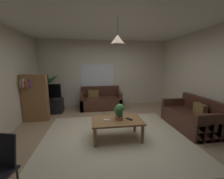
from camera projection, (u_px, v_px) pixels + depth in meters
name	position (u px, v px, depth m)	size (l,w,h in m)	color
floor	(114.00, 134.00, 3.45)	(5.10, 5.07, 0.02)	#9E8466
rug	(115.00, 137.00, 3.25)	(3.31, 2.79, 0.01)	beige
wall_back	(104.00, 74.00, 5.71)	(5.22, 0.06, 2.62)	beige
wall_right	(213.00, 79.00, 3.58)	(0.06, 5.07, 2.62)	beige
ceiling	(114.00, 19.00, 2.98)	(5.10, 5.07, 0.02)	white
window_pane	(98.00, 78.00, 5.68)	(1.32, 0.01, 1.13)	white
couch_under_window	(101.00, 101.00, 5.39)	(1.53, 0.81, 0.82)	#47281E
couch_right_side	(191.00, 118.00, 3.71)	(0.81, 1.51, 0.82)	#47281E
coffee_table	(117.00, 123.00, 3.14)	(1.13, 0.66, 0.46)	olive
book_on_table_0	(107.00, 120.00, 3.08)	(0.15, 0.08, 0.02)	beige
remote_on_table_0	(129.00, 119.00, 3.13)	(0.05, 0.16, 0.02)	black
potted_plant_on_table	(119.00, 111.00, 3.10)	(0.22, 0.23, 0.37)	#B77051
tv_stand	(50.00, 106.00, 4.86)	(0.90, 0.44, 0.50)	black
tv	(48.00, 91.00, 4.75)	(0.85, 0.16, 0.53)	black
potted_palm_corner	(49.00, 92.00, 5.18)	(0.85, 0.90, 1.43)	beige
bookshelf_corner	(35.00, 98.00, 4.11)	(0.70, 0.31, 1.40)	olive
pendant_lamp	(118.00, 39.00, 2.82)	(0.29, 0.29, 0.53)	black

